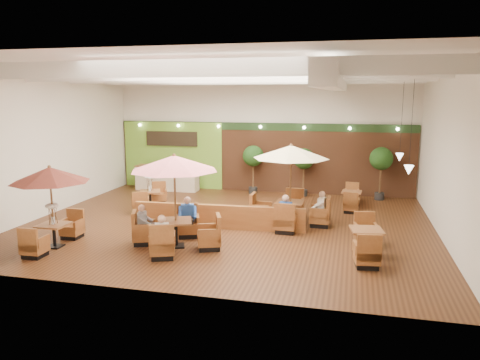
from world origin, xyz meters
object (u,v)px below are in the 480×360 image
(table_4, at_px, (366,242))
(table_5, at_px, (351,200))
(booth_divider, at_px, (218,217))
(diner_2, at_px, (144,220))
(service_counter, at_px, (167,178))
(table_2, at_px, (291,170))
(topiary_2, at_px, (381,161))
(diner_3, at_px, (286,210))
(topiary_1, at_px, (304,161))
(diner_1, at_px, (188,213))
(table_3, at_px, (150,196))
(topiary_0, at_px, (253,158))
(table_0, at_px, (51,185))
(diner_4, at_px, (320,205))
(diner_0, at_px, (162,232))
(table_1, at_px, (175,184))

(table_4, bearing_deg, table_5, 85.82)
(booth_divider, distance_m, diner_2, 2.78)
(service_counter, bearing_deg, table_2, -35.49)
(topiary_2, height_order, diner_3, topiary_2)
(topiary_1, distance_m, diner_1, 7.70)
(table_5, xyz_separation_m, diner_2, (-6.09, -6.31, 0.42))
(table_3, distance_m, topiary_0, 5.22)
(table_3, xyz_separation_m, diner_1, (2.79, -3.30, 0.28))
(table_2, distance_m, table_4, 4.01)
(table_5, relative_size, diner_1, 2.74)
(table_3, distance_m, topiary_1, 6.95)
(diner_3, bearing_deg, table_4, -25.52)
(topiary_0, bearing_deg, table_3, -132.23)
(topiary_2, distance_m, diner_3, 6.79)
(booth_divider, relative_size, table_0, 2.38)
(diner_2, distance_m, diner_4, 6.02)
(diner_4, bearing_deg, booth_divider, 116.77)
(table_5, xyz_separation_m, diner_4, (-1.03, -3.05, 0.43))
(topiary_1, height_order, diner_0, topiary_1)
(service_counter, height_order, table_5, service_counter)
(booth_divider, relative_size, topiary_1, 2.74)
(table_5, bearing_deg, topiary_2, 61.31)
(service_counter, xyz_separation_m, table_4, (9.04, -7.34, -0.21))
(booth_divider, bearing_deg, topiary_1, 66.06)
(table_2, xyz_separation_m, table_3, (-5.78, 1.08, -1.43))
(table_4, height_order, diner_4, diner_4)
(service_counter, bearing_deg, table_1, -65.93)
(booth_divider, xyz_separation_m, table_5, (4.38, 4.14, -0.08))
(table_2, xyz_separation_m, table_5, (2.08, 3.05, -1.60))
(topiary_0, bearing_deg, diner_0, -93.92)
(table_1, height_order, table_5, table_1)
(booth_divider, height_order, diner_3, diner_3)
(table_4, bearing_deg, diner_3, 138.11)
(table_5, distance_m, diner_1, 7.33)
(topiary_0, height_order, diner_4, topiary_0)
(table_5, height_order, topiary_1, topiary_1)
(topiary_1, bearing_deg, diner_4, -77.29)
(service_counter, height_order, booth_divider, service_counter)
(topiary_0, distance_m, diner_1, 7.15)
(table_0, height_order, table_5, table_0)
(table_3, xyz_separation_m, diner_4, (6.82, -1.08, 0.27))
(table_2, height_order, table_3, table_2)
(diner_0, bearing_deg, table_4, -8.05)
(diner_0, height_order, diner_1, diner_1)
(booth_divider, xyz_separation_m, table_1, (-0.68, -2.16, 1.49))
(diner_3, bearing_deg, topiary_1, 98.16)
(table_4, bearing_deg, table_1, 177.07)
(service_counter, height_order, table_4, service_counter)
(diner_2, xyz_separation_m, diner_3, (4.02, 2.21, 0.02))
(diner_2, bearing_deg, diner_3, 103.49)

